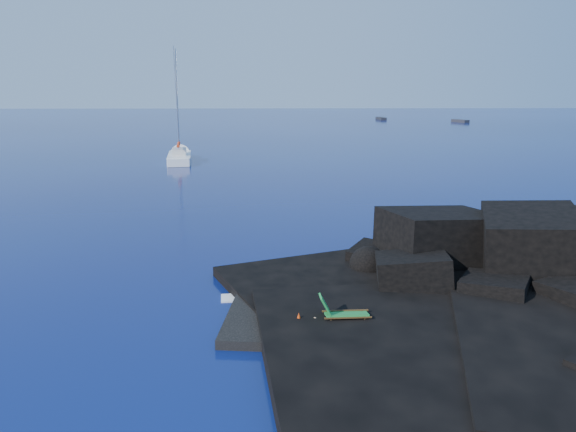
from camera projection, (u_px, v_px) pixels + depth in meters
name	position (u px, v px, depth m)	size (l,w,h in m)	color
ground	(221.00, 325.00, 21.21)	(400.00, 400.00, 0.00)	#040B3F
headland	(525.00, 293.00, 24.50)	(24.00, 24.00, 3.60)	black
beach	(338.00, 319.00, 21.82)	(8.50, 6.00, 0.70)	black
surf_foam	(338.00, 279.00, 26.22)	(10.00, 8.00, 0.06)	white
sailboat	(180.00, 162.00, 66.50)	(2.60, 12.40, 13.00)	white
deck_chair	(347.00, 308.00, 20.37)	(1.78, 0.78, 1.22)	#1D8336
towel	(302.00, 324.00, 20.42)	(2.02, 0.96, 0.05)	white
sunbather	(302.00, 320.00, 20.38)	(1.85, 0.45, 0.25)	tan
marker_cone	(299.00, 319.00, 20.35)	(0.32, 0.32, 0.48)	red
distant_boat_a	(381.00, 120.00, 146.11)	(1.49, 4.80, 0.64)	black
distant_boat_b	(460.00, 122.00, 135.94)	(1.52, 4.88, 0.65)	#28272C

